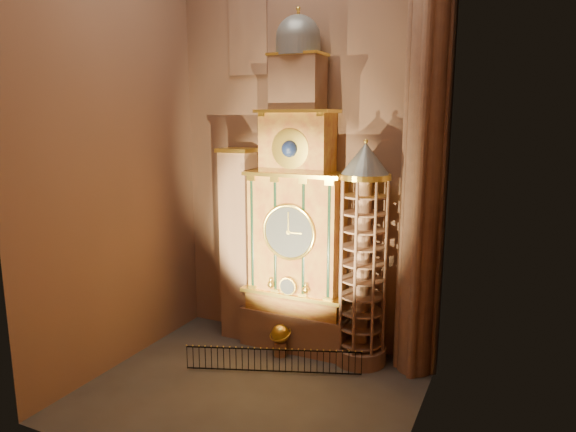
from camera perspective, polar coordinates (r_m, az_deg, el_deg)
The scene contains 11 objects.
floor at distance 23.77m, azimuth -4.20°, elevation -18.79°, with size 14.00×14.00×0.00m, color #383330.
wall_back at distance 26.03m, azimuth 2.01°, elevation 9.23°, with size 22.00×22.00×0.00m, color #8F644D.
wall_left at distance 24.87m, azimuth -18.95°, elevation 8.57°, with size 22.00×22.00×0.00m, color #8F644D.
wall_right at distance 18.23m, azimuth 15.06°, elevation 8.12°, with size 22.00×22.00×0.00m, color #8F644D.
astronomical_clock at distance 25.59m, azimuth 1.03°, elevation -0.55°, with size 5.60×2.41×16.70m.
portrait_tower at distance 27.47m, azimuth -5.46°, elevation -3.06°, with size 1.80×1.60×10.20m.
stair_turret at distance 24.49m, azimuth 8.28°, elevation -4.59°, with size 2.50×2.50×10.80m.
gothic_pier at distance 23.31m, azimuth 15.09°, elevation 8.66°, with size 2.04×2.04×22.00m.
stained_glass_window at distance 27.76m, azimuth -4.49°, elevation 20.72°, with size 2.20×0.14×5.20m.
celestial_globe at distance 26.28m, azimuth -0.86°, elevation -13.32°, with size 1.46×1.42×1.63m.
iron_railing at distance 24.83m, azimuth -1.66°, elevation -15.77°, with size 7.67×2.93×1.14m.
Camera 1 is at (10.23, -17.92, 11.79)m, focal length 32.00 mm.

